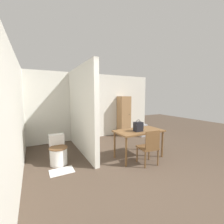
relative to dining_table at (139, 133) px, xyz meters
name	(u,v)px	position (x,y,z in m)	size (l,w,h in m)	color
ground_plane	(165,193)	(-0.51, -1.42, -0.67)	(16.00, 16.00, 0.00)	#4C3D30
wall_back	(90,106)	(-0.51, 2.43, 0.58)	(5.44, 0.12, 2.50)	silver
wall_left	(16,116)	(-2.79, 0.48, 0.58)	(0.12, 4.79, 2.50)	silver
partition_wall	(81,110)	(-1.23, 1.15, 0.58)	(0.12, 2.44, 2.50)	silver
dining_table	(139,133)	(0.00, 0.00, 0.00)	(1.29, 0.69, 0.75)	brown
wooden_chair	(149,146)	(-0.05, -0.48, -0.20)	(0.46, 0.46, 0.87)	brown
toilet	(58,152)	(-1.98, 0.64, -0.38)	(0.43, 0.58, 0.69)	white
handbag	(138,127)	(-0.09, -0.08, 0.21)	(0.22, 0.16, 0.31)	black
wooden_cabinet	(124,116)	(0.88, 2.14, 0.15)	(0.45, 0.45, 1.64)	#997047
bath_mat	(62,171)	(-1.98, 0.18, -0.66)	(0.51, 0.34, 0.01)	silver
space_heater	(143,130)	(1.47, 1.57, -0.42)	(0.28, 0.17, 0.50)	#9E9EA3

